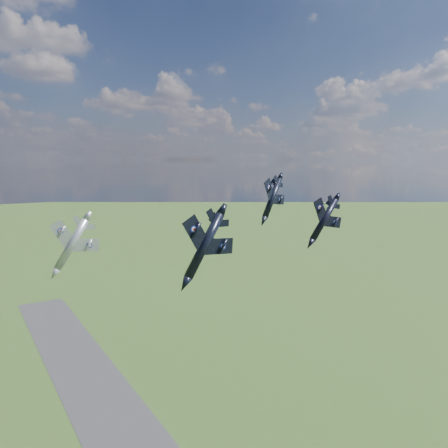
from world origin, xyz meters
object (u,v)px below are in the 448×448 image
jet_lead_navy (204,245)px  jet_left_silver (72,244)px  jet_right_navy (324,220)px  jet_high_navy (272,198)px

jet_lead_navy → jet_left_silver: 24.51m
jet_right_navy → jet_left_silver: size_ratio=0.91×
jet_right_navy → jet_left_silver: bearing=154.7°
jet_right_navy → jet_high_navy: size_ratio=0.85×
jet_high_navy → jet_left_silver: size_ratio=1.06×
jet_left_silver → jet_high_navy: bearing=16.2°
jet_lead_navy → jet_right_navy: 24.32m
jet_lead_navy → jet_high_navy: size_ratio=1.10×
jet_right_navy → jet_high_navy: (6.47, 24.00, 1.98)m
jet_lead_navy → jet_high_navy: 37.34m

